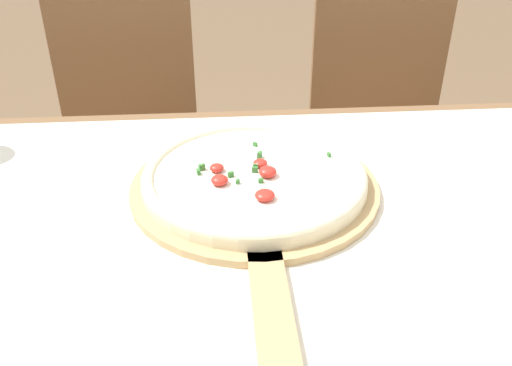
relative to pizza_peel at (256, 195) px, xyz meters
The scene contains 6 objects.
dining_table 0.16m from the pizza_peel, 62.27° to the right, with size 1.46×0.89×0.73m.
towel_cloth 0.11m from the pizza_peel, 62.27° to the right, with size 1.38×0.81×0.00m.
pizza_peel is the anchor object (origin of this frame).
pizza 0.03m from the pizza_peel, 90.26° to the left, with size 0.35×0.35×0.03m.
chair_left 0.79m from the pizza_peel, 113.22° to the left, with size 0.43×0.43×0.89m.
chair_right 0.84m from the pizza_peel, 59.63° to the left, with size 0.43×0.43×0.89m.
Camera 1 is at (-0.10, -0.60, 1.18)m, focal length 38.00 mm.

